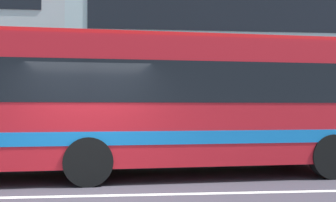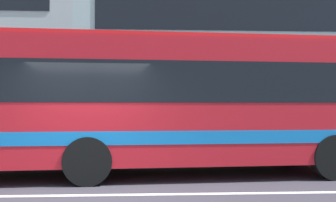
% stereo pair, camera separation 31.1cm
% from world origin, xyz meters
% --- Properties ---
extents(ground_plane, '(160.00, 160.00, 0.00)m').
position_xyz_m(ground_plane, '(0.00, 0.00, 0.00)').
color(ground_plane, '#39343E').
extents(lane_centre_line, '(60.00, 0.16, 0.01)m').
position_xyz_m(lane_centre_line, '(0.00, 0.00, 0.00)').
color(lane_centre_line, silver).
rests_on(lane_centre_line, ground_plane).
extents(hedge_row_far, '(20.80, 1.10, 0.96)m').
position_xyz_m(hedge_row_far, '(-1.29, 5.40, 0.48)').
color(hedge_row_far, '#266028').
rests_on(hedge_row_far, ground_plane).
extents(apartment_block_right, '(25.49, 8.83, 10.87)m').
position_xyz_m(apartment_block_right, '(10.51, 14.88, 5.43)').
color(apartment_block_right, silver).
rests_on(apartment_block_right, ground_plane).
extents(transit_bus, '(11.42, 3.25, 3.22)m').
position_xyz_m(transit_bus, '(0.59, 2.07, 1.78)').
color(transit_bus, red).
rests_on(transit_bus, ground_plane).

